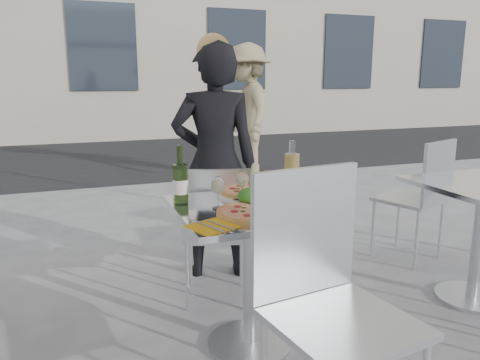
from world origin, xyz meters
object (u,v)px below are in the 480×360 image
object	(u,v)px
chair_far	(215,224)
wine_bottle	(180,182)
napkin_right	(315,209)
sugar_shaker	(290,191)
wineglass_red_a	(271,181)
wineglass_white_a	(218,186)
pizza_far	(248,192)
pizza_near	(255,212)
wineglass_red_b	(266,179)
side_chair_rfar	(422,190)
wineglass_white_b	(242,180)
woman_diner	(215,163)
napkin_left	(212,226)
main_table	(250,247)
pedestrian_b	(247,112)
chair_near	(324,286)
carafe	(292,173)
salad_plate	(253,198)

from	to	relation	value
chair_far	wine_bottle	xyz separation A→B (m)	(-0.28, -0.34, 0.35)
napkin_right	wine_bottle	bearing A→B (deg)	176.44
sugar_shaker	wineglass_red_a	xyz separation A→B (m)	(-0.09, 0.03, 0.06)
wineglass_white_a	wineglass_red_a	distance (m)	0.29
pizza_far	wine_bottle	world-z (taller)	wine_bottle
pizza_near	wineglass_red_b	size ratio (longest dim) A/B	2.26
side_chair_rfar	wineglass_white_b	size ratio (longest dim) A/B	5.89
woman_diner	wineglass_white_a	size ratio (longest dim) A/B	10.13
side_chair_rfar	chair_far	bearing A→B (deg)	-15.50
napkin_left	pizza_far	bearing A→B (deg)	31.51
main_table	woman_diner	world-z (taller)	woman_diner
main_table	pedestrian_b	size ratio (longest dim) A/B	0.41
wineglass_red_b	napkin_right	distance (m)	0.31
pedestrian_b	chair_near	bearing A→B (deg)	-11.57
napkin_left	wineglass_white_a	bearing A→B (deg)	44.89
carafe	napkin_left	bearing A→B (deg)	-145.06
pizza_far	salad_plate	world-z (taller)	salad_plate
carafe	wineglass_red_a	size ratio (longest dim) A/B	1.84
salad_plate	wine_bottle	world-z (taller)	wine_bottle
pizza_far	wineglass_white_b	distance (m)	0.16
pizza_near	wine_bottle	distance (m)	0.42
side_chair_rfar	pizza_far	size ratio (longest dim) A/B	2.76
woman_diner	napkin_left	world-z (taller)	woman_diner
pizza_near	pizza_far	distance (m)	0.37
side_chair_rfar	carafe	distance (m)	1.44
chair_far	wineglass_red_b	bearing A→B (deg)	128.31
wine_bottle	chair_near	bearing A→B (deg)	-66.84
pizza_far	napkin_right	distance (m)	0.42
wineglass_white_a	napkin_right	world-z (taller)	wineglass_white_a
side_chair_rfar	pizza_far	bearing A→B (deg)	-5.32
chair_far	chair_near	xyz separation A→B (m)	(0.06, -1.14, 0.10)
main_table	pizza_far	bearing A→B (deg)	72.42
chair_far	wine_bottle	distance (m)	0.56
napkin_left	pedestrian_b	bearing A→B (deg)	44.94
wineglass_red_b	wineglass_white_b	bearing A→B (deg)	175.31
pedestrian_b	wine_bottle	xyz separation A→B (m)	(-1.79, -3.76, -0.04)
wineglass_white_a	main_table	bearing A→B (deg)	-5.91
woman_diner	napkin_left	distance (m)	1.26
wine_bottle	wineglass_red_b	world-z (taller)	wine_bottle
woman_diner	sugar_shaker	distance (m)	0.94
main_table	salad_plate	world-z (taller)	salad_plate
wineglass_red_a	wineglass_white_a	bearing A→B (deg)	-175.03
pizza_near	sugar_shaker	size ratio (longest dim) A/B	3.33
pedestrian_b	main_table	bearing A→B (deg)	-14.73
wineglass_white_a	sugar_shaker	bearing A→B (deg)	-0.51
pedestrian_b	pizza_far	xyz separation A→B (m)	(-1.42, -3.70, -0.14)
woman_diner	wine_bottle	world-z (taller)	woman_diner
woman_diner	pizza_far	size ratio (longest dim) A/B	4.74
pedestrian_b	wineglass_red_b	bearing A→B (deg)	-13.59
chair_near	sugar_shaker	world-z (taller)	chair_near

